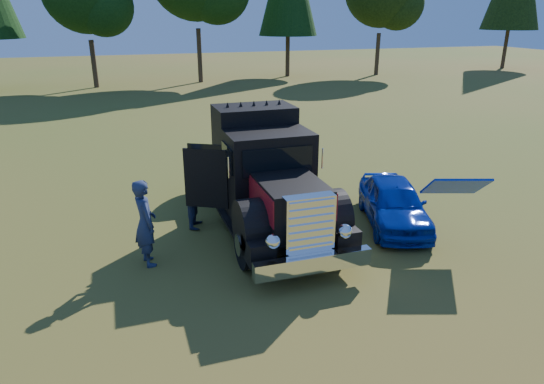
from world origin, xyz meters
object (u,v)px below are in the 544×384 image
Objects in this scene: diamond_t_truck at (264,179)px; spectator_far at (197,198)px; hotrod_coupe at (394,202)px; spectator_near at (145,223)px.

spectator_far is (-1.67, 0.44, -0.49)m from diamond_t_truck.
spectator_near is at bearing -178.34° from hotrod_coupe.
diamond_t_truck is 3.48m from hotrod_coupe.
diamond_t_truck reaches higher than hotrod_coupe.
hotrod_coupe is 2.12× the size of spectator_near.
diamond_t_truck is 3.34m from spectator_near.
hotrod_coupe is 6.35m from spectator_near.
diamond_t_truck is 1.79m from spectator_far.
spectator_near is 2.21m from spectator_far.
hotrod_coupe is 5.14m from spectator_far.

